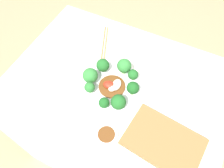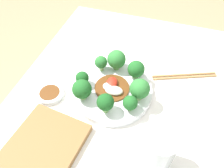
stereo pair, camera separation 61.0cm
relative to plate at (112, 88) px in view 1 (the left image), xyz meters
name	(u,v)px [view 1 (the left image)]	position (x,y,z in m)	size (l,w,h in m)	color
ground_plane	(115,142)	(-0.01, -0.03, -0.77)	(8.00, 8.00, 0.00)	#9E8460
table	(115,121)	(-0.01, -0.03, -0.39)	(0.90, 0.67, 0.76)	silver
plate	(112,88)	(0.00, 0.00, 0.00)	(0.24, 0.24, 0.02)	silver
broccoli_southwest	(133,75)	(-0.06, -0.07, 0.04)	(0.04, 0.04, 0.05)	#89B76B
broccoli_west	(133,88)	(-0.08, -0.01, 0.05)	(0.05, 0.05, 0.06)	#7AAD5B
broccoli_south	(124,66)	(-0.01, -0.08, 0.05)	(0.06, 0.06, 0.07)	#7AAD5B
broccoli_east	(90,76)	(0.09, 0.01, 0.05)	(0.06, 0.06, 0.07)	#70A356
broccoli_southeast	(103,65)	(0.07, -0.06, 0.05)	(0.05, 0.05, 0.06)	#70A356
broccoli_northwest	(118,102)	(-0.06, 0.07, 0.05)	(0.06, 0.06, 0.07)	#89B76B
broccoli_northeast	(90,87)	(0.07, 0.06, 0.04)	(0.04, 0.04, 0.05)	#89B76B
broccoli_north	(104,103)	(-0.01, 0.09, 0.04)	(0.04, 0.04, 0.05)	#70A356
stirfry_center	(113,86)	(0.00, 0.00, 0.02)	(0.11, 0.11, 0.02)	#5B3314
drinking_glass	(170,66)	(-0.18, -0.16, 0.05)	(0.07, 0.07, 0.13)	silver
chopsticks	(105,43)	(0.14, -0.21, -0.01)	(0.10, 0.21, 0.01)	#AD7F4C
sauce_dish	(106,135)	(-0.07, 0.18, 0.00)	(0.08, 0.08, 0.02)	silver
cutting_board	(163,142)	(-0.25, 0.11, 0.00)	(0.28, 0.20, 0.02)	brown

